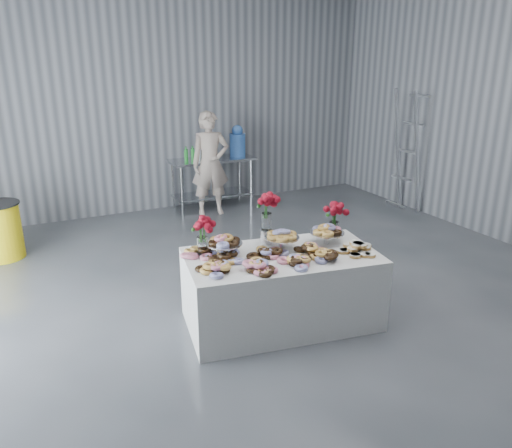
{
  "coord_description": "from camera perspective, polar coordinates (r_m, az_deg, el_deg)",
  "views": [
    {
      "loc": [
        -2.37,
        -4.0,
        2.63
      ],
      "look_at": [
        -0.17,
        0.42,
        0.95
      ],
      "focal_mm": 35.0,
      "sensor_mm": 36.0,
      "label": 1
    }
  ],
  "objects": [
    {
      "name": "cake_stand_mid",
      "position": [
        5.06,
        2.98,
        -1.37
      ],
      "size": [
        0.36,
        0.36,
        0.17
      ],
      "color": "silver",
      "rests_on": "display_table"
    },
    {
      "name": "ground",
      "position": [
        5.35,
        3.72,
        -10.75
      ],
      "size": [
        9.0,
        9.0,
        0.0
      ],
      "primitive_type": "plane",
      "color": "#393B40",
      "rests_on": "ground"
    },
    {
      "name": "person",
      "position": [
        8.55,
        -5.23,
        6.88
      ],
      "size": [
        0.71,
        0.54,
        1.76
      ],
      "primitive_type": "imported",
      "rotation": [
        0.0,
        0.0,
        -0.21
      ],
      "color": "#CC8C93",
      "rests_on": "ground"
    },
    {
      "name": "cake_stand_left",
      "position": [
        4.9,
        -3.64,
        -2.07
      ],
      "size": [
        0.36,
        0.36,
        0.17
      ],
      "color": "silver",
      "rests_on": "display_table"
    },
    {
      "name": "bouquet_left",
      "position": [
        4.9,
        -6.23,
        -0.2
      ],
      "size": [
        0.26,
        0.26,
        0.42
      ],
      "color": "white",
      "rests_on": "display_table"
    },
    {
      "name": "drink_bottles",
      "position": [
        8.64,
        -6.86,
        8.02
      ],
      "size": [
        0.54,
        0.08,
        0.27
      ],
      "primitive_type": null,
      "color": "#268C33",
      "rests_on": "prep_table"
    },
    {
      "name": "bouquet_right",
      "position": [
        5.39,
        8.99,
        1.43
      ],
      "size": [
        0.26,
        0.26,
        0.42
      ],
      "color": "white",
      "rests_on": "display_table"
    },
    {
      "name": "donut_mounds",
      "position": [
        4.91,
        3.28,
        -3.23
      ],
      "size": [
        1.91,
        1.09,
        0.09
      ],
      "primitive_type": null,
      "rotation": [
        0.0,
        0.0,
        -0.17
      ],
      "color": "#E3B153",
      "rests_on": "display_table"
    },
    {
      "name": "stepladder",
      "position": [
        9.05,
        16.89,
        7.95
      ],
      "size": [
        0.58,
        0.52,
        2.12
      ],
      "primitive_type": null,
      "rotation": [
        0.0,
        -0.16,
        0.0
      ],
      "color": "silver",
      "rests_on": "ground"
    },
    {
      "name": "bouquet_center",
      "position": [
        5.13,
        1.22,
        1.76
      ],
      "size": [
        0.26,
        0.26,
        0.57
      ],
      "color": "silver",
      "rests_on": "display_table"
    },
    {
      "name": "cake_stand_right",
      "position": [
        5.24,
        8.13,
        -0.81
      ],
      "size": [
        0.36,
        0.36,
        0.17
      ],
      "color": "silver",
      "rests_on": "display_table"
    },
    {
      "name": "prep_table",
      "position": [
        8.93,
        -5.03,
        5.7
      ],
      "size": [
        1.5,
        0.6,
        0.9
      ],
      "color": "silver",
      "rests_on": "ground"
    },
    {
      "name": "display_table",
      "position": [
        5.12,
        2.92,
        -7.4
      ],
      "size": [
        2.04,
        1.3,
        0.75
      ],
      "primitive_type": "cube",
      "rotation": [
        0.0,
        0.0,
        -0.17
      ],
      "color": "white",
      "rests_on": "ground"
    },
    {
      "name": "danish_pile",
      "position": [
        5.11,
        11.52,
        -2.56
      ],
      "size": [
        0.48,
        0.48,
        0.11
      ],
      "primitive_type": null,
      "color": "white",
      "rests_on": "display_table"
    },
    {
      "name": "room_walls",
      "position": [
        4.58,
        0.86,
        18.88
      ],
      "size": [
        8.04,
        9.04,
        4.02
      ],
      "color": "gray",
      "rests_on": "ground"
    },
    {
      "name": "water_jug",
      "position": [
        9.01,
        -2.13,
        9.33
      ],
      "size": [
        0.28,
        0.28,
        0.55
      ],
      "color": "#4485EA",
      "rests_on": "prep_table"
    },
    {
      "name": "trash_barrel",
      "position": [
        7.53,
        -27.25,
        -0.7
      ],
      "size": [
        0.6,
        0.6,
        0.77
      ],
      "rotation": [
        0.0,
        0.0,
        0.15
      ],
      "color": "yellow",
      "rests_on": "ground"
    }
  ]
}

